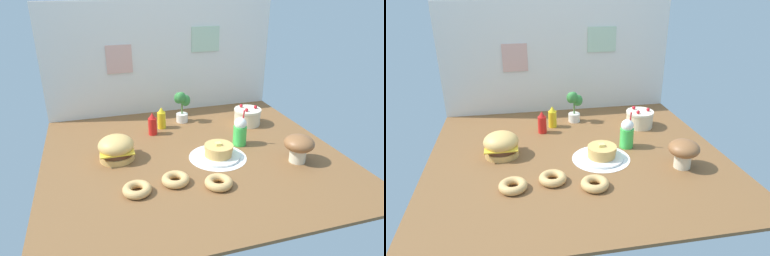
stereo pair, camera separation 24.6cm
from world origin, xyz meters
TOP-DOWN VIEW (x-y plane):
  - ground_plane at (0.00, 0.00)m, footprint 2.02×1.86m
  - back_wall at (0.00, 0.93)m, footprint 2.02×0.04m
  - doily_mat at (0.15, -0.08)m, footprint 0.40×0.40m
  - burger at (-0.51, 0.09)m, footprint 0.24×0.24m
  - pancake_stack at (0.15, -0.08)m, footprint 0.31×0.31m
  - layer_cake at (0.60, 0.40)m, footprint 0.22×0.22m
  - ketchup_bottle at (-0.20, 0.42)m, footprint 0.07×0.07m
  - mustard_bottle at (-0.11, 0.53)m, footprint 0.07×0.07m
  - cream_soda_cup at (0.38, 0.06)m, footprint 0.10×0.10m
  - donut_pink_glaze at (-0.44, -0.36)m, footprint 0.17×0.17m
  - donut_chocolate at (-0.21, -0.32)m, footprint 0.17×0.17m
  - donut_vanilla at (0.03, -0.42)m, footprint 0.17×0.17m
  - potted_plant at (0.09, 0.61)m, footprint 0.13×0.11m
  - mushroom_stool at (0.64, -0.29)m, footprint 0.20×0.20m

SIDE VIEW (x-z plane):
  - ground_plane at x=0.00m, z-range -0.02..0.00m
  - doily_mat at x=0.15m, z-range 0.00..0.00m
  - donut_pink_glaze at x=-0.44m, z-range 0.00..0.05m
  - donut_chocolate at x=-0.21m, z-range 0.00..0.05m
  - donut_vanilla at x=0.03m, z-range 0.00..0.05m
  - pancake_stack at x=0.15m, z-range -0.01..0.10m
  - layer_cake at x=0.60m, z-range -0.01..0.15m
  - burger at x=-0.51m, z-range 0.00..0.17m
  - ketchup_bottle at x=-0.20m, z-range -0.01..0.17m
  - mustard_bottle at x=-0.11m, z-range -0.01..0.17m
  - cream_soda_cup at x=0.38m, z-range -0.03..0.24m
  - mushroom_stool at x=0.64m, z-range 0.02..0.21m
  - potted_plant at x=0.09m, z-range 0.01..0.28m
  - back_wall at x=0.00m, z-range 0.00..0.98m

